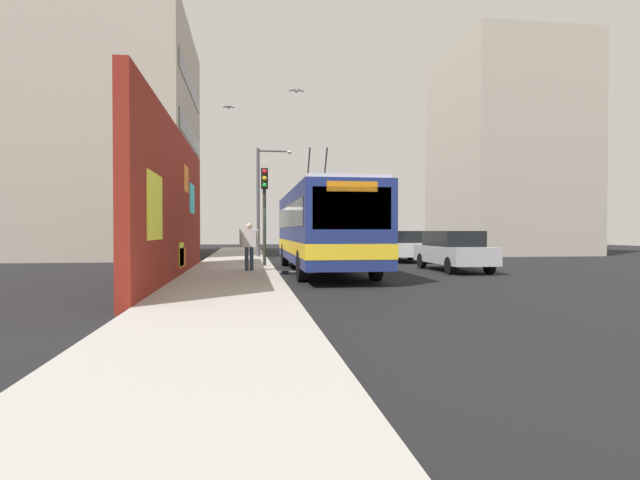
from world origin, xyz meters
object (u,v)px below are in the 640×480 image
object	(u,v)px
parked_car_silver	(453,250)
parked_car_white	(404,245)
pedestrian_at_curb	(249,242)
traffic_light	(264,200)
parked_car_red	(376,243)
city_bus	(322,226)
street_lamp	(263,193)

from	to	relation	value
parked_car_silver	parked_car_white	xyz separation A→B (m)	(6.42, -0.00, 0.00)
pedestrian_at_curb	traffic_light	bearing A→B (deg)	-14.54
parked_car_white	pedestrian_at_curb	distance (m)	10.65
parked_car_white	parked_car_red	world-z (taller)	same
parked_car_white	parked_car_red	bearing A→B (deg)	0.00
traffic_light	city_bus	bearing A→B (deg)	-127.75
parked_car_silver	pedestrian_at_curb	size ratio (longest dim) A/B	2.68
parked_car_silver	traffic_light	world-z (taller)	traffic_light
pedestrian_at_curb	parked_car_white	bearing A→B (deg)	-48.63
parked_car_white	pedestrian_at_curb	size ratio (longest dim) A/B	2.64
city_bus	parked_car_silver	world-z (taller)	city_bus
parked_car_white	parked_car_silver	bearing A→B (deg)	180.00
parked_car_silver	traffic_light	size ratio (longest dim) A/B	1.15
city_bus	parked_car_silver	size ratio (longest dim) A/B	2.47
parked_car_white	traffic_light	world-z (taller)	traffic_light
parked_car_white	parked_car_red	xyz separation A→B (m)	(5.66, 0.00, 0.00)
city_bus	traffic_light	size ratio (longest dim) A/B	2.83
parked_car_silver	parked_car_red	world-z (taller)	same
pedestrian_at_curb	street_lamp	xyz separation A→B (m)	(10.12, -0.78, 2.52)
parked_car_silver	parked_car_red	xyz separation A→B (m)	(12.07, 0.00, 0.00)
street_lamp	parked_car_white	bearing A→B (deg)	-113.21
parked_car_red	parked_car_white	bearing A→B (deg)	-180.00
city_bus	parked_car_red	world-z (taller)	city_bus
parked_car_red	traffic_light	xyz separation A→B (m)	(-10.24, 7.35, 2.02)
parked_car_silver	street_lamp	xyz separation A→B (m)	(9.50, 7.20, 2.85)
parked_car_white	street_lamp	bearing A→B (deg)	66.79
parked_car_white	street_lamp	size ratio (longest dim) A/B	0.75
parked_car_white	city_bus	bearing A→B (deg)	140.23
city_bus	parked_car_white	size ratio (longest dim) A/B	2.50
pedestrian_at_curb	traffic_light	world-z (taller)	traffic_light
parked_car_silver	traffic_light	bearing A→B (deg)	76.00
parked_car_white	pedestrian_at_curb	bearing A→B (deg)	131.37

